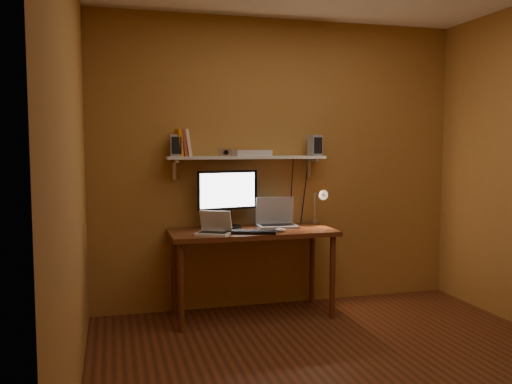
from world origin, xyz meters
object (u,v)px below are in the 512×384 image
object	(u,v)px
speaker_left	(177,145)
router	(251,153)
desk_lamp	(319,202)
desk	(252,240)
wall_shelf	(247,158)
speaker_right	(315,145)
mouse	(281,230)
keyboard	(251,232)
shelf_camera	(225,152)
netbook	(214,228)
laptop	(276,219)
monitor	(228,196)

from	to	relation	value
speaker_left	router	world-z (taller)	speaker_left
desk_lamp	desk	bearing A→B (deg)	-169.19
wall_shelf	speaker_right	xyz separation A→B (m)	(0.64, 0.00, 0.11)
wall_shelf	mouse	world-z (taller)	wall_shelf
speaker_right	desk_lamp	bearing A→B (deg)	-84.21
wall_shelf	mouse	distance (m)	0.72
keyboard	shelf_camera	size ratio (longest dim) A/B	3.62
desk_lamp	speaker_left	distance (m)	1.37
keyboard	desk_lamp	distance (m)	0.80
netbook	mouse	world-z (taller)	netbook
desk	netbook	world-z (taller)	netbook
desk	desk_lamp	xyz separation A→B (m)	(0.66, 0.13, 0.29)
laptop	keyboard	bearing A→B (deg)	-131.61
monitor	netbook	xyz separation A→B (m)	(-0.18, -0.32, -0.23)
monitor	desk	bearing A→B (deg)	-56.97
netbook	mouse	size ratio (longest dim) A/B	3.52
mouse	desk_lamp	size ratio (longest dim) A/B	0.24
monitor	keyboard	size ratio (longest dim) A/B	1.32
netbook	speaker_left	bearing A→B (deg)	157.83
monitor	wall_shelf	bearing A→B (deg)	-5.35
desk	desk_lamp	bearing A→B (deg)	10.81
wall_shelf	mouse	size ratio (longest dim) A/B	15.36
desk	netbook	xyz separation A→B (m)	(-0.35, -0.14, 0.14)
desk_lamp	mouse	bearing A→B (deg)	-147.77
desk	speaker_right	size ratio (longest dim) A/B	7.53
netbook	shelf_camera	bearing A→B (deg)	91.04
speaker_right	wall_shelf	bearing A→B (deg)	169.98
laptop	netbook	bearing A→B (deg)	-151.29
desk_lamp	shelf_camera	distance (m)	0.98
laptop	shelf_camera	xyz separation A→B (m)	(-0.46, -0.02, 0.59)
wall_shelf	speaker_right	size ratio (longest dim) A/B	7.53
wall_shelf	monitor	bearing A→B (deg)	-173.92
desk	laptop	bearing A→B (deg)	28.24
desk	wall_shelf	distance (m)	0.72
mouse	speaker_left	size ratio (longest dim) A/B	0.49
speaker_left	shelf_camera	size ratio (longest dim) A/B	1.60
mouse	shelf_camera	size ratio (longest dim) A/B	0.79
keyboard	wall_shelf	bearing A→B (deg)	100.28
speaker_left	wall_shelf	bearing A→B (deg)	9.23
speaker_right	router	bearing A→B (deg)	169.92
netbook	speaker_right	world-z (taller)	speaker_right
laptop	speaker_left	bearing A→B (deg)	-179.41
speaker_left	laptop	bearing A→B (deg)	5.26
monitor	netbook	distance (m)	0.43
monitor	speaker_left	xyz separation A→B (m)	(-0.44, 0.01, 0.44)
netbook	router	distance (m)	0.79
keyboard	mouse	distance (m)	0.26
keyboard	laptop	bearing A→B (deg)	63.42
desk	shelf_camera	xyz separation A→B (m)	(-0.21, 0.12, 0.74)
monitor	laptop	bearing A→B (deg)	-16.63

